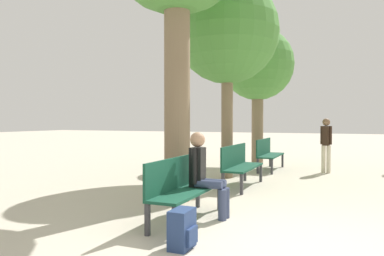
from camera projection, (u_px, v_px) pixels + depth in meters
The scene contains 9 objects.
ground_plane at pixel (302, 249), 4.37m from camera, with size 80.00×80.00×0.00m, color beige.
bench_row_0 at pixel (182, 184), 5.63m from camera, with size 0.49×1.82×0.94m.
bench_row_1 at pixel (239, 163), 8.47m from camera, with size 0.49×1.82×0.94m.
bench_row_2 at pixel (268, 152), 11.31m from camera, with size 0.49×1.82×0.94m.
tree_row_1 at pixel (227, 33), 9.73m from camera, with size 2.69×2.69×5.15m.
tree_row_2 at pixel (258, 66), 12.86m from camera, with size 2.48×2.48×4.68m.
person_seated at pixel (205, 172), 5.81m from camera, with size 0.62×0.35×1.32m.
backpack at pixel (182, 229), 4.39m from camera, with size 0.26×0.36×0.46m.
pedestrian_near at pixel (326, 142), 10.69m from camera, with size 0.32×0.23×1.56m.
Camera 1 is at (0.53, -4.50, 1.51)m, focal length 35.00 mm.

